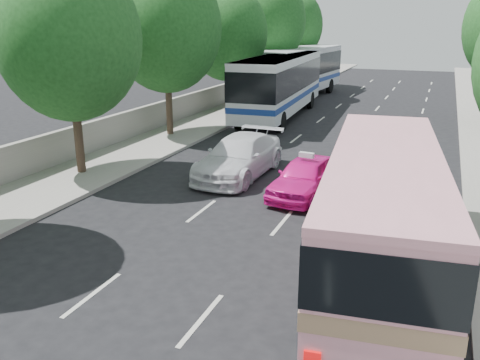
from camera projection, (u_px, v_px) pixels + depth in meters
The scene contains 14 objects.
ground at pixel (200, 272), 13.29m from camera, with size 120.00×120.00×0.00m, color black.
sidewalk_left at pixel (217, 117), 33.97m from camera, with size 4.00×90.00×0.15m, color #9E998E.
low_wall at pixel (193, 103), 34.36m from camera, with size 0.30×90.00×1.50m, color #9E998E.
tree_left_b at pixel (69, 33), 19.76m from camera, with size 5.70×5.70×8.88m.
tree_left_c at pixel (166, 23), 26.83m from camera, with size 6.00×6.00×9.35m.
tree_left_d at pixel (227, 30), 34.03m from camera, with size 5.52×5.52×8.60m.
tree_left_e at pixel (267, 18), 40.84m from camera, with size 6.30×6.30×9.82m.
tree_left_f at pixel (292, 23), 48.12m from camera, with size 5.88×5.88×9.16m.
pink_bus at pixel (383, 201), 12.52m from camera, with size 3.69×10.42×3.25m.
pink_taxi at pixel (306, 177), 18.83m from camera, with size 1.75×4.35×1.48m, color #F01496.
white_pickup at pixel (239, 156), 21.25m from camera, with size 2.32×5.72×1.66m, color white.
tour_coach_front at pixel (280, 81), 33.60m from camera, with size 3.67×13.62×4.03m.
tour_coach_rear at pixel (300, 68), 41.85m from camera, with size 4.14×13.86×4.09m.
taxi_roof_sign at pixel (307, 155), 18.58m from camera, with size 0.55×0.18×0.18m, color silver.
Camera 1 is at (5.38, -10.71, 6.30)m, focal length 38.00 mm.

